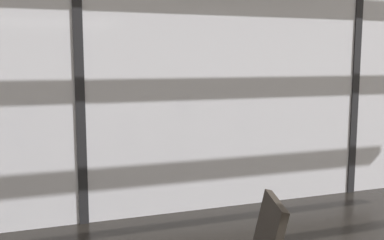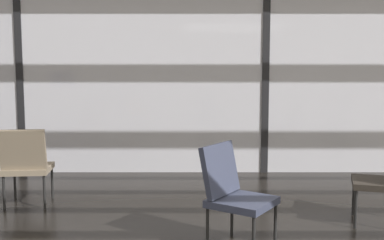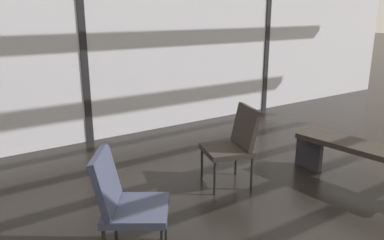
# 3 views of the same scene
# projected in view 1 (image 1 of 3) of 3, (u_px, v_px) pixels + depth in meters

# --- Properties ---
(glass_curtain_wall) EXTENTS (14.00, 0.08, 3.25)m
(glass_curtain_wall) POSITION_uv_depth(u_px,v_px,m) (79.00, 73.00, 4.67)
(glass_curtain_wall) COLOR silver
(glass_curtain_wall) RESTS_ON ground
(window_mullion_1) EXTENTS (0.10, 0.12, 3.25)m
(window_mullion_1) POSITION_uv_depth(u_px,v_px,m) (79.00, 73.00, 4.67)
(window_mullion_1) COLOR black
(window_mullion_1) RESTS_ON ground
(window_mullion_2) EXTENTS (0.10, 0.12, 3.25)m
(window_mullion_2) POSITION_uv_depth(u_px,v_px,m) (354.00, 71.00, 5.82)
(window_mullion_2) COLOR black
(window_mullion_2) RESTS_ON ground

